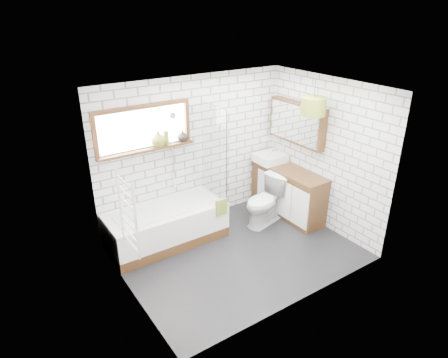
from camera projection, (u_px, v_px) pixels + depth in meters
floor at (238, 253)px, 6.13m from camera, size 3.40×2.60×0.01m
ceiling at (241, 89)px, 5.09m from camera, size 3.40×2.60×0.01m
wall_back at (193, 152)px, 6.60m from camera, size 3.40×0.01×2.50m
wall_front at (306, 217)px, 4.62m from camera, size 3.40×0.01×2.50m
wall_left at (124, 211)px, 4.74m from camera, size 0.01×2.60×2.50m
wall_right at (325, 154)px, 6.48m from camera, size 0.01×2.60×2.50m
window at (144, 129)px, 5.90m from camera, size 1.52×0.16×0.68m
towel_radiator at (128, 214)px, 4.79m from camera, size 0.06×0.52×1.00m
mirror_cabinet at (297, 123)px, 6.72m from camera, size 0.16×1.20×0.70m
shower_riser at (173, 151)px, 6.32m from camera, size 0.02×0.02×1.30m
bathtub at (166, 225)px, 6.29m from camera, size 1.85×0.82×0.60m
shower_screen at (214, 152)px, 6.31m from camera, size 0.02×0.72×1.50m
towel_green at (221, 207)px, 6.26m from camera, size 0.20×0.05×0.27m
towel_beige at (221, 207)px, 6.26m from camera, size 0.19×0.05×0.24m
vanity at (288, 191)px, 7.09m from camera, size 0.49×1.52×0.87m
basin at (270, 158)px, 7.19m from camera, size 0.51×0.45×0.15m
tap at (277, 153)px, 7.25m from camera, size 0.03×0.03×0.15m
toilet at (266, 201)px, 6.78m from camera, size 0.65×0.91×0.84m
vase_olive at (159, 140)px, 6.07m from camera, size 0.29×0.29×0.24m
vase_dark at (183, 137)px, 6.29m from camera, size 0.21×0.21×0.18m
bottle at (166, 139)px, 6.14m from camera, size 0.09×0.09×0.22m
pendant at (313, 106)px, 5.92m from camera, size 0.37×0.37×0.27m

